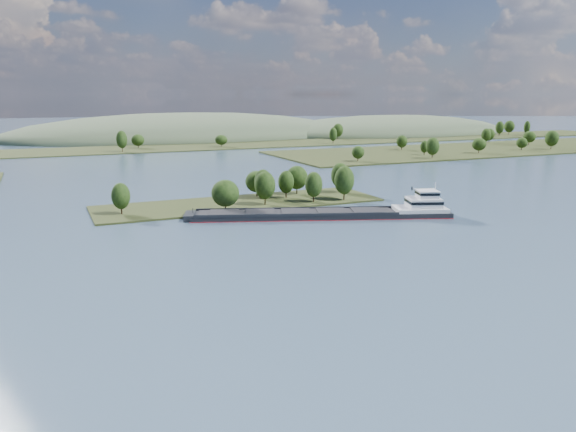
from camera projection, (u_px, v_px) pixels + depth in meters
name	position (u px, v px, depth m)	size (l,w,h in m)	color
ground	(317.00, 245.00, 143.47)	(1800.00, 1800.00, 0.00)	#374860
tree_island	(261.00, 192.00, 198.59)	(100.00, 32.29, 13.45)	#252D14
right_bank	(497.00, 148.00, 395.59)	(320.00, 90.00, 15.12)	#252D14
back_shoreline	(151.00, 148.00, 397.06)	(900.00, 60.00, 15.52)	#252D14
hill_east	(392.00, 133.00, 559.01)	(260.00, 140.00, 36.00)	#3F4F36
hill_west	(187.00, 137.00, 506.84)	(320.00, 160.00, 44.00)	#3F4F36
cargo_barge	(338.00, 213.00, 176.19)	(81.65, 37.27, 11.26)	black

